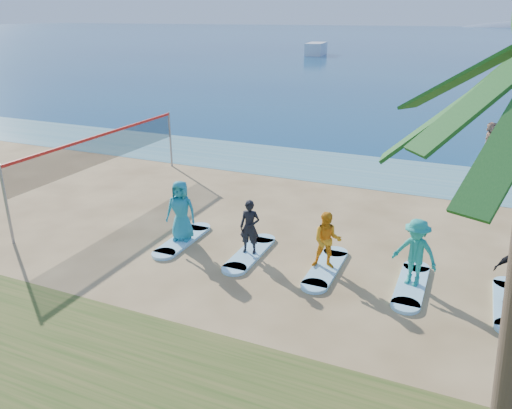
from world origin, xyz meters
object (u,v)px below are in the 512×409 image
at_px(volleyball_net, 103,149).
at_px(paddleboarder, 490,140).
at_px(surfboard_2, 325,268).
at_px(surfboard_1, 250,253).
at_px(surfboard_4, 509,305).
at_px(paddleboard, 487,158).
at_px(boat_offshore_a, 316,55).
at_px(student_2, 327,240).
at_px(student_0, 181,211).
at_px(surfboard_3, 411,285).
at_px(student_3, 415,253).
at_px(surfboard_0, 183,240).
at_px(student_1, 250,227).

height_order(volleyball_net, paddleboarder, volleyball_net).
distance_m(paddleboarder, surfboard_2, 14.53).
xyz_separation_m(paddleboarder, surfboard_1, (-6.29, -13.93, -0.92)).
bearing_deg(volleyball_net, surfboard_4, -9.56).
bearing_deg(volleyball_net, paddleboard, 41.08).
xyz_separation_m(paddleboard, boat_offshore_a, (-27.15, 59.81, -0.06)).
distance_m(boat_offshore_a, student_2, 77.29).
height_order(paddleboarder, surfboard_2, paddleboarder).
relative_size(surfboard_1, student_2, 1.38).
distance_m(student_0, student_2, 4.56).
bearing_deg(surfboard_2, surfboard_3, 0.00).
height_order(surfboard_3, surfboard_4, same).
relative_size(boat_offshore_a, surfboard_3, 3.30).
bearing_deg(surfboard_3, student_0, 180.00).
distance_m(student_0, student_3, 6.84).
bearing_deg(surfboard_1, paddleboarder, 65.70).
bearing_deg(paddleboarder, surfboard_4, 173.27).
xyz_separation_m(student_2, student_3, (2.28, 0.00, 0.09)).
height_order(surfboard_1, surfboard_3, same).
distance_m(surfboard_2, student_2, 0.84).
distance_m(paddleboarder, surfboard_3, 14.07).
relative_size(boat_offshore_a, student_0, 3.88).
relative_size(volleyball_net, boat_offshore_a, 1.25).
bearing_deg(surfboard_0, student_3, 0.00).
height_order(student_0, student_3, student_0).
distance_m(student_0, surfboard_2, 4.66).
xyz_separation_m(boat_offshore_a, student_1, (20.86, -73.74, 0.88)).
relative_size(surfboard_0, student_1, 1.38).
bearing_deg(paddleboarder, surfboard_0, 139.42).
height_order(paddleboarder, student_2, paddleboarder).
bearing_deg(volleyball_net, student_3, -11.40).
bearing_deg(surfboard_4, surfboard_2, 180.00).
distance_m(surfboard_0, surfboard_1, 2.28).
relative_size(surfboard_0, student_3, 1.23).
bearing_deg(surfboard_1, student_2, 0.00).
bearing_deg(surfboard_4, boat_offshore_a, 110.59).
bearing_deg(surfboard_1, student_0, 180.00).
bearing_deg(student_1, student_2, -8.56).
xyz_separation_m(surfboard_0, student_0, (0.00, 0.00, 0.98)).
bearing_deg(student_3, surfboard_2, -163.75).
bearing_deg(surfboard_4, volleyball_net, 170.44).
bearing_deg(surfboard_0, boat_offshore_a, 104.14).
xyz_separation_m(student_0, surfboard_2, (4.56, 0.00, -0.98)).
xyz_separation_m(surfboard_0, student_1, (2.28, 0.00, 0.84)).
bearing_deg(student_0, paddleboarder, 47.07).
relative_size(surfboard_0, student_2, 1.38).
bearing_deg(surfboard_1, student_1, 0.00).
height_order(surfboard_2, student_3, student_3).
bearing_deg(boat_offshore_a, surfboard_4, -77.13).
distance_m(volleyball_net, surfboard_2, 9.76).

